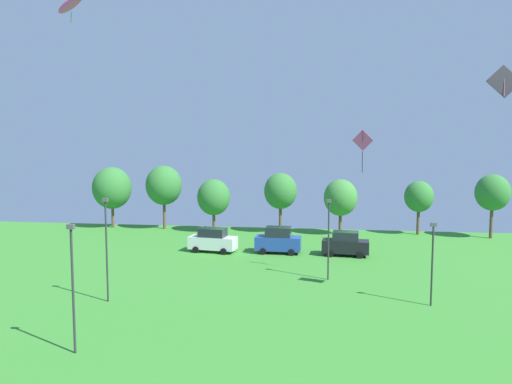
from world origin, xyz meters
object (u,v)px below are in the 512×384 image
treeline_tree_3 (280,191)px  kite_flying_1 (504,81)px  light_post_0 (329,235)px  parked_car_third_from_left (345,244)px  kite_flying_3 (363,142)px  treeline_tree_1 (164,185)px  parked_car_leftmost (213,240)px  treeline_tree_2 (214,197)px  kite_flying_5 (71,4)px  light_post_1 (432,258)px  treeline_tree_0 (112,188)px  light_post_3 (73,281)px  treeline_tree_6 (493,193)px  light_post_2 (106,244)px  treeline_tree_4 (341,198)px  treeline_tree_5 (419,197)px  parked_car_second_from_left (278,240)px

treeline_tree_3 → kite_flying_1: bearing=-59.3°
kite_flying_1 → light_post_0: (-9.99, 5.91, -10.50)m
kite_flying_1 → parked_car_third_from_left: bearing=119.8°
kite_flying_3 → treeline_tree_1: size_ratio=0.40×
parked_car_leftmost → parked_car_third_from_left: 12.89m
kite_flying_1 → treeline_tree_2: size_ratio=0.32×
kite_flying_5 → parked_car_third_from_left: size_ratio=0.67×
light_post_1 → kite_flying_5: bearing=177.2°
kite_flying_1 → treeline_tree_0: (-37.50, 26.72, -8.84)m
light_post_3 → treeline_tree_6: size_ratio=0.87×
kite_flying_1 → treeline_tree_6: kite_flying_1 is taller
treeline_tree_2 → treeline_tree_6: (32.41, 0.17, 0.96)m
light_post_1 → light_post_2: light_post_2 is taller
parked_car_third_from_left → treeline_tree_6: (16.96, 11.28, 4.09)m
light_post_3 → treeline_tree_4: 37.36m
treeline_tree_1 → treeline_tree_5: size_ratio=1.26×
treeline_tree_4 → parked_car_leftmost: bearing=-138.5°
kite_flying_5 → treeline_tree_6: bearing=32.6°
light_post_0 → parked_car_third_from_left: bearing=78.2°
parked_car_third_from_left → treeline_tree_3: treeline_tree_3 is taller
treeline_tree_0 → treeline_tree_5: (38.47, 0.26, -0.63)m
kite_flying_1 → treeline_tree_5: size_ratio=0.33×
treeline_tree_5 → treeline_tree_0: bearing=-179.6°
kite_flying_3 → treeline_tree_0: (-29.96, 20.49, -5.42)m
light_post_2 → treeline_tree_3: 28.88m
treeline_tree_0 → parked_car_third_from_left: bearing=-22.9°
treeline_tree_5 → treeline_tree_6: (7.76, -1.32, 0.69)m
parked_car_leftmost → treeline_tree_2: size_ratio=0.74×
light_post_2 → treeline_tree_2: size_ratio=1.06×
parked_car_leftmost → parked_car_third_from_left: (12.89, 0.17, -0.02)m
treeline_tree_6 → treeline_tree_3: bearing=179.1°
light_post_1 → treeline_tree_0: (-33.97, 25.96, 2.09)m
light_post_1 → treeline_tree_3: treeline_tree_3 is taller
light_post_0 → light_post_1: bearing=-38.6°
parked_car_second_from_left → light_post_1: (11.15, -13.83, 1.83)m
light_post_0 → treeline_tree_3: size_ratio=0.85×
kite_flying_3 → light_post_0: 7.49m
treeline_tree_0 → treeline_tree_5: 38.48m
treeline_tree_6 → treeline_tree_2: bearing=-179.7°
treeline_tree_4 → parked_car_second_from_left: bearing=-120.2°
parked_car_leftmost → treeline_tree_3: size_ratio=0.66×
treeline_tree_2 → treeline_tree_4: size_ratio=0.98×
light_post_2 → treeline_tree_4: light_post_2 is taller
kite_flying_5 → light_post_2: bearing=-41.1°
kite_flying_3 → treeline_tree_6: (16.28, 19.43, -5.35)m
kite_flying_5 → treeline_tree_4: (20.05, 23.63, -15.88)m
kite_flying_5 → parked_car_second_from_left: (13.64, 12.63, -19.06)m
light_post_1 → kite_flying_1: bearing=-12.0°
treeline_tree_0 → treeline_tree_2: treeline_tree_0 is taller
parked_car_third_from_left → treeline_tree_1: bearing=155.9°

